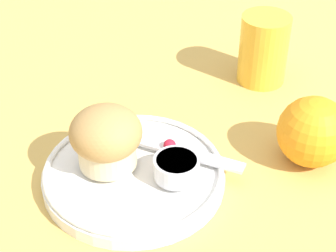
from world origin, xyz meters
name	(u,v)px	position (x,y,z in m)	size (l,w,h in m)	color
ground_plane	(140,178)	(0.00, 0.00, 0.00)	(3.00, 3.00, 0.00)	tan
plate	(132,172)	(0.00, -0.01, 0.01)	(0.19, 0.19, 0.02)	white
muffin	(106,138)	(-0.02, -0.02, 0.05)	(0.07, 0.07, 0.07)	beige
cream_ramekin	(176,167)	(0.04, 0.02, 0.03)	(0.05, 0.05, 0.02)	silver
berry_pair	(176,151)	(0.01, 0.04, 0.03)	(0.03, 0.01, 0.01)	#B7192D
butter_knife	(172,150)	(0.00, 0.04, 0.02)	(0.15, 0.10, 0.00)	silver
orange_fruit	(313,132)	(0.08, 0.17, 0.04)	(0.08, 0.08, 0.08)	orange
juice_glass	(263,49)	(-0.07, 0.24, 0.05)	(0.06, 0.06, 0.09)	gold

